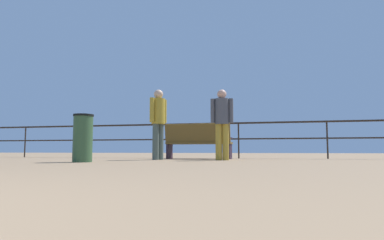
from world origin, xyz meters
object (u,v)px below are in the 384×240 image
Objects in this scene: trash_bin at (83,138)px; bench_near_left at (198,140)px; person_by_bench at (222,119)px; person_at_railing at (158,119)px; seagull_on_rail at (225,120)px.

bench_near_left is at bearing 60.48° from trash_bin.
bench_near_left is at bearing 127.07° from person_by_bench.
person_at_railing is 2.16m from trash_bin.
bench_near_left is at bearing -124.50° from seagull_on_rail.
person_at_railing is 4.17× the size of seagull_on_rail.
bench_near_left is 1.40m from person_at_railing.
seagull_on_rail is 4.50m from trash_bin.
bench_near_left is 1.41m from person_by_bench.
seagull_on_rail is 0.44× the size of trash_bin.
person_by_bench is 4.01× the size of seagull_on_rail.
seagull_on_rail is (-0.20, 1.95, 0.18)m from person_by_bench.
person_at_railing is (-0.78, -1.06, 0.49)m from bench_near_left.
bench_near_left is 1.04× the size of person_at_railing.
person_by_bench reaches higher than bench_near_left.
person_at_railing reaches higher than person_by_bench.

